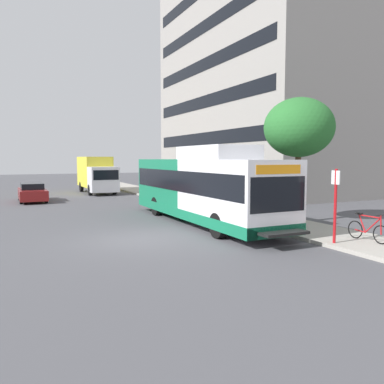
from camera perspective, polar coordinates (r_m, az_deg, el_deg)
The scene contains 9 objects.
ground_plane at distance 22.69m, azimuth -14.19°, elevation -3.03°, with size 120.00×120.00×0.00m, color #4C4C51.
sidewalk_curb at distance 23.28m, azimuth 3.99°, elevation -2.51°, with size 3.00×56.00×0.14m, color #A8A399.
transit_bus at distance 18.52m, azimuth 1.56°, elevation 0.66°, with size 2.58×12.25×3.65m.
bus_stop_sign_pole at distance 14.32m, azimuth 20.40°, elevation -1.14°, with size 0.10×0.36×2.60m.
bicycle_parked at distance 15.24m, azimuth 24.52°, elevation -5.05°, with size 0.52×1.76×1.02m.
street_tree_near_stop at distance 19.29m, azimuth 15.50°, elevation 9.10°, with size 3.31×3.31×5.84m.
parked_car_far_lane at distance 30.08m, azimuth -22.49°, elevation -0.05°, with size 1.80×4.50×1.33m.
box_truck_background at distance 35.82m, azimuth -13.91°, elevation 2.66°, with size 2.32×7.01×3.25m.
lattice_comm_tower at distance 51.55m, azimuth -1.47°, elevation 12.61°, with size 1.10×1.10×29.83m.
Camera 1 is at (-4.48, -14.02, 3.09)m, focal length 36.15 mm.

